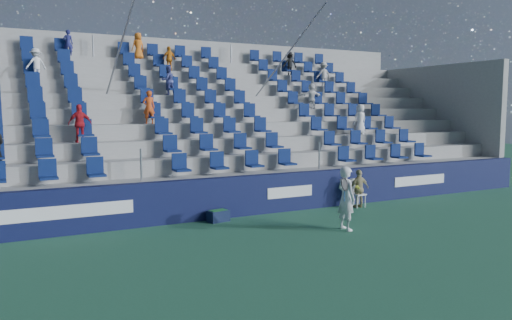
% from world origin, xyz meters
% --- Properties ---
extents(ground, '(70.00, 70.00, 0.00)m').
position_xyz_m(ground, '(0.00, 0.00, 0.00)').
color(ground, '#2A6244').
rests_on(ground, ground).
extents(sponsor_wall, '(24.00, 0.32, 1.20)m').
position_xyz_m(sponsor_wall, '(0.00, 3.15, 0.60)').
color(sponsor_wall, '#11163E').
rests_on(sponsor_wall, ground).
extents(grandstand, '(24.00, 8.17, 6.63)m').
position_xyz_m(grandstand, '(-0.00, 8.24, 2.13)').
color(grandstand, '#A1A09C').
rests_on(grandstand, ground).
extents(tennis_player, '(0.69, 0.65, 1.70)m').
position_xyz_m(tennis_player, '(1.57, 0.28, 0.85)').
color(tennis_player, silver).
rests_on(tennis_player, ground).
extents(line_judge_chair, '(0.45, 0.46, 0.93)m').
position_xyz_m(line_judge_chair, '(3.81, 2.65, 0.53)').
color(line_judge_chair, white).
rests_on(line_judge_chair, ground).
extents(line_judge, '(0.74, 0.33, 1.25)m').
position_xyz_m(line_judge, '(3.81, 2.50, 0.62)').
color(line_judge, tan).
rests_on(line_judge, ground).
extents(ball_bin, '(0.64, 0.48, 0.33)m').
position_xyz_m(ball_bin, '(-1.04, 2.75, 0.18)').
color(ball_bin, '#0E1733').
rests_on(ball_bin, ground).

